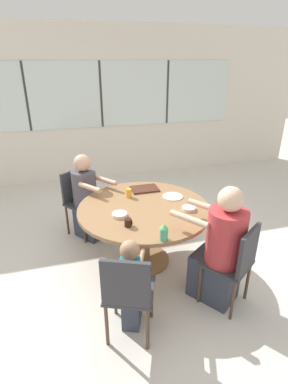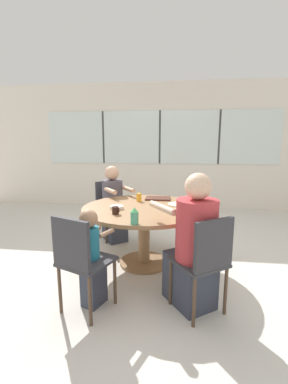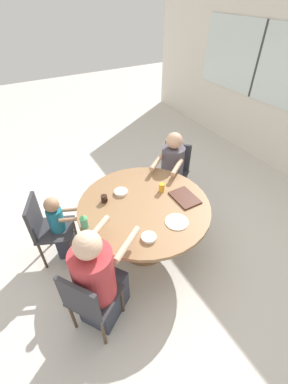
{
  "view_description": "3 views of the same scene",
  "coord_description": "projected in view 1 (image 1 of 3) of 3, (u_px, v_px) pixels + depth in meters",
  "views": [
    {
      "loc": [
        -0.8,
        -2.84,
        2.23
      ],
      "look_at": [
        0.0,
        0.0,
        0.9
      ],
      "focal_mm": 28.0,
      "sensor_mm": 36.0,
      "label": 1
    },
    {
      "loc": [
        0.36,
        -2.95,
        1.46
      ],
      "look_at": [
        0.0,
        0.0,
        0.9
      ],
      "focal_mm": 24.0,
      "sensor_mm": 36.0,
      "label": 2
    },
    {
      "loc": [
        1.82,
        -1.04,
        2.64
      ],
      "look_at": [
        0.0,
        0.0,
        0.9
      ],
      "focal_mm": 24.0,
      "sensor_mm": 36.0,
      "label": 3
    }
  ],
  "objects": [
    {
      "name": "ground_plane",
      "position": [
        144.0,
        260.0,
        3.61
      ],
      "size": [
        16.0,
        16.0,
        0.0
      ],
      "primitive_type": "plane",
      "color": "beige"
    },
    {
      "name": "wall_back_with_windows",
      "position": [
        101.0,
        105.0,
        5.62
      ],
      "size": [
        8.4,
        0.08,
        2.8
      ],
      "color": "silver",
      "rests_on": "ground_plane"
    },
    {
      "name": "dining_table",
      "position": [
        144.0,
        217.0,
        3.36
      ],
      "size": [
        1.47,
        1.47,
        0.72
      ],
      "color": "olive",
      "rests_on": "ground_plane"
    },
    {
      "name": "chair_for_woman_green_shirt",
      "position": [
        237.0,
        260.0,
        2.75
      ],
      "size": [
        0.56,
        0.56,
        0.89
      ],
      "rotation": [
        0.0,
        0.0,
        0.61
      ],
      "color": "#333338",
      "rests_on": "ground_plane"
    },
    {
      "name": "chair_for_man_blue_shirt",
      "position": [
        79.0,
        196.0,
        4.01
      ],
      "size": [
        0.56,
        0.56,
        0.89
      ],
      "rotation": [
        0.0,
        0.0,
        -2.5
      ],
      "color": "#333338",
      "rests_on": "ground_plane"
    },
    {
      "name": "chair_for_toddler",
      "position": [
        128.0,
        291.0,
        2.39
      ],
      "size": [
        0.52,
        0.52,
        0.89
      ],
      "rotation": [
        0.0,
        0.0,
        -0.39
      ],
      "color": "#333338",
      "rests_on": "ground_plane"
    },
    {
      "name": "person_woman_green_shirt",
      "position": [
        220.0,
        252.0,
        2.84
      ],
      "size": [
        0.66,
        0.73,
        1.23
      ],
      "rotation": [
        0.0,
        0.0,
        0.61
      ],
      "color": "#333847",
      "rests_on": "ground_plane"
    },
    {
      "name": "person_man_blue_shirt",
      "position": [
        87.0,
        201.0,
        3.92
      ],
      "size": [
        0.58,
        0.63,
        1.14
      ],
      "rotation": [
        0.0,
        0.0,
        -2.5
      ],
      "color": "#333847",
      "rests_on": "ground_plane"
    },
    {
      "name": "person_toddler",
      "position": [
        131.0,
        286.0,
        2.56
      ],
      "size": [
        0.28,
        0.35,
        0.91
      ],
      "rotation": [
        0.0,
        0.0,
        -0.39
      ],
      "color": "#333847",
      "rests_on": "ground_plane"
    },
    {
      "name": "food_tray_dark",
      "position": [
        145.0,
        189.0,
        3.74
      ],
      "size": [
        0.33,
        0.24,
        0.02
      ],
      "color": "#472319",
      "rests_on": "dining_table"
    },
    {
      "name": "coffee_mug",
      "position": [
        128.0,
        223.0,
        2.91
      ],
      "size": [
        0.08,
        0.07,
        0.08
      ],
      "color": "black",
      "rests_on": "dining_table"
    },
    {
      "name": "sippy_cup",
      "position": [
        164.0,
        232.0,
        2.68
      ],
      "size": [
        0.08,
        0.08,
        0.16
      ],
      "color": "#4CA57F",
      "rests_on": "dining_table"
    },
    {
      "name": "juice_glass",
      "position": [
        129.0,
        193.0,
        3.52
      ],
      "size": [
        0.07,
        0.07,
        0.1
      ],
      "color": "gold",
      "rests_on": "dining_table"
    },
    {
      "name": "bowl_white_shallow",
      "position": [
        189.0,
        208.0,
        3.24
      ],
      "size": [
        0.15,
        0.15,
        0.03
      ],
      "color": "silver",
      "rests_on": "dining_table"
    },
    {
      "name": "bowl_cereal",
      "position": [
        120.0,
        215.0,
        3.11
      ],
      "size": [
        0.16,
        0.16,
        0.04
      ],
      "color": "silver",
      "rests_on": "dining_table"
    },
    {
      "name": "plate_tortillas",
      "position": [
        173.0,
        196.0,
        3.55
      ],
      "size": [
        0.24,
        0.24,
        0.01
      ],
      "color": "beige",
      "rests_on": "dining_table"
    }
  ]
}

